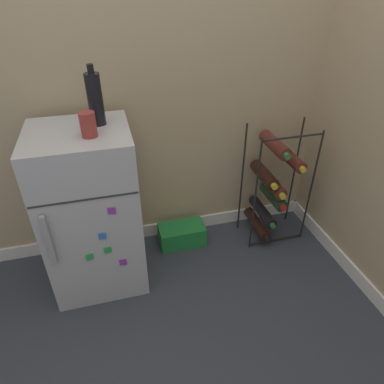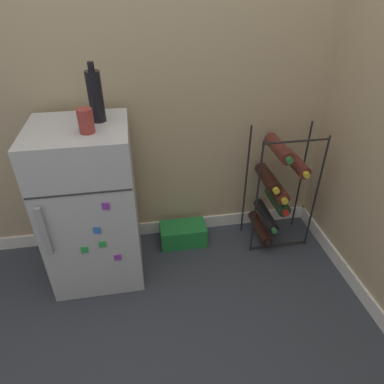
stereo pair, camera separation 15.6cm
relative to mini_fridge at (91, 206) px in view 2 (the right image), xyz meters
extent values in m
plane|color=#333842|center=(0.40, -0.36, -0.46)|extent=(14.00, 14.00, 0.00)
cube|color=tan|center=(0.40, 0.31, 0.79)|extent=(7.10, 0.06, 2.50)
cube|color=white|center=(0.40, 0.28, -0.42)|extent=(7.10, 0.01, 0.09)
cube|color=#B7BABF|center=(0.00, 0.00, 0.00)|extent=(0.49, 0.46, 0.93)
cube|color=#2D2D2D|center=(0.00, -0.23, 0.23)|extent=(0.48, 0.00, 0.01)
cube|color=#9E9EA3|center=(-0.19, -0.25, 0.05)|extent=(0.02, 0.02, 0.28)
cube|color=green|center=(0.06, -0.23, -0.08)|extent=(0.04, 0.01, 0.04)
cube|color=green|center=(-0.03, -0.23, -0.11)|extent=(0.04, 0.01, 0.04)
cube|color=purple|center=(0.11, -0.23, 0.15)|extent=(0.04, 0.01, 0.04)
cube|color=blue|center=(0.05, -0.23, 0.01)|extent=(0.04, 0.01, 0.04)
cube|color=purple|center=(0.12, -0.23, -0.18)|extent=(0.04, 0.01, 0.04)
cylinder|color=black|center=(0.95, -0.01, -0.07)|extent=(0.01, 0.01, 0.79)
cylinder|color=black|center=(1.33, -0.01, -0.07)|extent=(0.01, 0.01, 0.79)
cylinder|color=black|center=(0.95, 0.20, -0.07)|extent=(0.01, 0.01, 0.79)
cylinder|color=black|center=(1.33, 0.20, -0.07)|extent=(0.01, 0.01, 0.79)
cylinder|color=black|center=(1.14, -0.01, -0.44)|extent=(0.38, 0.01, 0.01)
cylinder|color=black|center=(1.14, -0.01, 0.30)|extent=(0.38, 0.01, 0.01)
cylinder|color=black|center=(1.04, 0.09, -0.37)|extent=(0.07, 0.29, 0.07)
cylinder|color=black|center=(1.04, -0.07, -0.37)|extent=(0.03, 0.02, 0.03)
cylinder|color=black|center=(1.07, 0.09, -0.27)|extent=(0.07, 0.29, 0.07)
cylinder|color=#2D7033|center=(1.07, -0.06, -0.27)|extent=(0.03, 0.02, 0.03)
cylinder|color=#19381E|center=(1.13, 0.09, -0.16)|extent=(0.08, 0.25, 0.08)
cylinder|color=red|center=(1.13, -0.04, -0.16)|extent=(0.04, 0.02, 0.04)
cylinder|color=#56231E|center=(1.11, 0.09, -0.06)|extent=(0.08, 0.27, 0.08)
cylinder|color=gold|center=(1.11, -0.06, -0.06)|extent=(0.04, 0.02, 0.04)
cylinder|color=black|center=(1.05, 0.09, 0.02)|extent=(0.08, 0.26, 0.08)
cylinder|color=gold|center=(1.05, -0.05, 0.02)|extent=(0.04, 0.02, 0.04)
cylinder|color=#56231E|center=(1.21, 0.09, 0.11)|extent=(0.07, 0.27, 0.07)
cylinder|color=gold|center=(1.21, -0.05, 0.11)|extent=(0.04, 0.02, 0.04)
cylinder|color=#56231E|center=(1.09, 0.09, 0.22)|extent=(0.08, 0.28, 0.08)
cylinder|color=#2D7033|center=(1.09, -0.06, 0.22)|extent=(0.04, 0.02, 0.04)
cube|color=#1E7F38|center=(0.53, 0.15, -0.40)|extent=(0.30, 0.17, 0.14)
cylinder|color=maroon|center=(0.06, -0.08, 0.52)|extent=(0.07, 0.07, 0.11)
cylinder|color=black|center=(0.11, 0.06, 0.58)|extent=(0.07, 0.07, 0.24)
cylinder|color=black|center=(0.11, 0.06, 0.72)|extent=(0.03, 0.03, 0.04)
camera|label=1|loc=(0.14, -1.56, 1.09)|focal=32.00mm
camera|label=2|loc=(0.29, -1.60, 1.09)|focal=32.00mm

